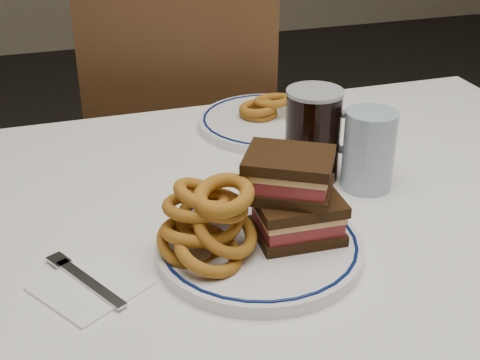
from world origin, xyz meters
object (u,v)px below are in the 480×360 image
object	(u,v)px
reuben_sandwich	(293,196)
beer_mug	(315,134)
chair_far	(186,145)
far_plate	(269,122)
main_plate	(259,246)

from	to	relation	value
reuben_sandwich	beer_mug	distance (m)	0.22
chair_far	far_plate	bearing A→B (deg)	-80.09
chair_far	main_plate	bearing A→B (deg)	-96.07
reuben_sandwich	main_plate	bearing A→B (deg)	-172.19
main_plate	chair_far	bearing A→B (deg)	83.93
reuben_sandwich	far_plate	xyz separation A→B (m)	(0.11, 0.41, -0.07)
reuben_sandwich	far_plate	bearing A→B (deg)	74.46
chair_far	beer_mug	distance (m)	0.71
beer_mug	chair_far	bearing A→B (deg)	96.43
chair_far	far_plate	xyz separation A→B (m)	(0.07, -0.42, 0.23)
beer_mug	far_plate	distance (m)	0.23
main_plate	beer_mug	distance (m)	0.26
chair_far	beer_mug	xyz separation A→B (m)	(0.07, -0.64, 0.29)
far_plate	beer_mug	bearing A→B (deg)	-90.34
chair_far	reuben_sandwich	size ratio (longest dim) A/B	6.71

